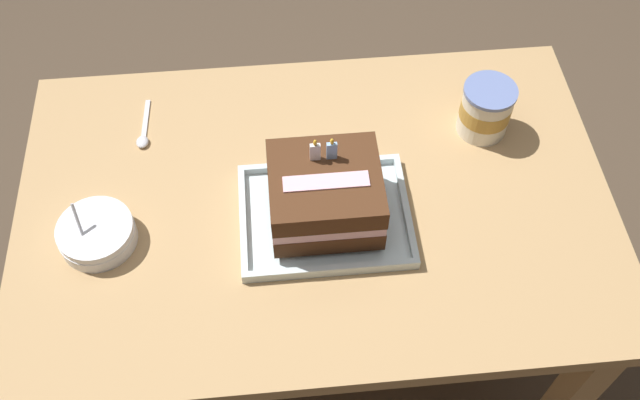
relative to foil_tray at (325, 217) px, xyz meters
name	(u,v)px	position (x,y,z in m)	size (l,w,h in m)	color
ground_plane	(317,347)	(-0.01, 0.05, -0.72)	(8.00, 8.00, 0.00)	#4C3D2D
dining_table	(316,228)	(-0.01, 0.05, -0.11)	(1.14, 0.75, 0.71)	tan
foil_tray	(325,217)	(0.00, 0.00, 0.00)	(0.32, 0.25, 0.02)	silver
birthday_cake	(325,194)	(0.00, 0.00, 0.07)	(0.20, 0.18, 0.16)	#492A16
bowl_stack	(97,234)	(-0.42, -0.01, 0.02)	(0.14, 0.14, 0.10)	white
ice_cream_tub	(486,109)	(0.34, 0.19, 0.05)	(0.11, 0.11, 0.11)	silver
serving_spoon_near_tray	(143,136)	(-0.35, 0.23, 0.00)	(0.03, 0.13, 0.01)	silver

